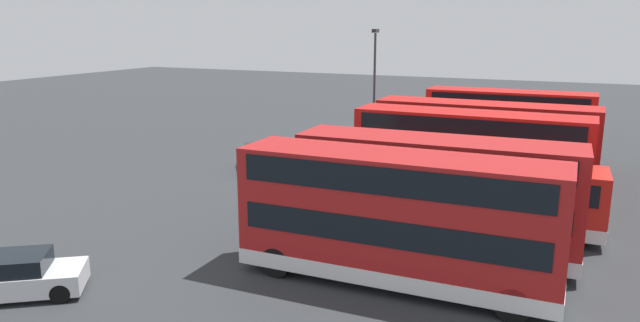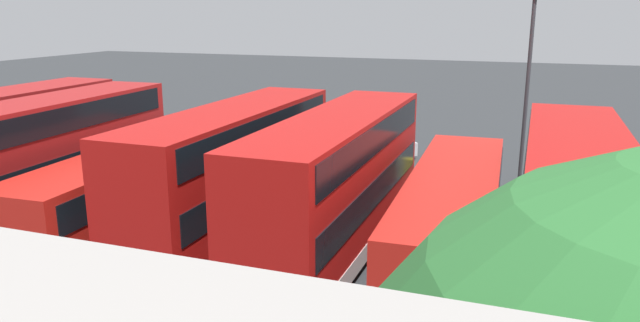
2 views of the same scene
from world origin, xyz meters
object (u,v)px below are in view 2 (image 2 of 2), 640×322
object	(u,v)px
car_small_green	(375,145)
waste_bin_yellow	(451,172)
bus_single_deck_second	(452,217)
car_hatchback_silver	(81,127)
bus_single_deck_fifth	(138,185)
bus_double_decker_seventh	(4,144)
bus_double_decker_fourth	(234,170)
lamp_post_tall	(528,82)
bus_double_decker_near_end	(572,209)
bus_double_decker_third	(338,181)
bus_double_decker_sixth	(59,153)

from	to	relation	value
car_small_green	waste_bin_yellow	distance (m)	5.58
bus_single_deck_second	car_hatchback_silver	world-z (taller)	bus_single_deck_second
car_hatchback_silver	car_small_green	bearing A→B (deg)	-175.69
bus_single_deck_fifth	car_small_green	distance (m)	14.28
bus_single_deck_fifth	bus_double_decker_seventh	distance (m)	7.06
bus_double_decker_fourth	bus_single_deck_fifth	bearing A→B (deg)	5.47
lamp_post_tall	bus_single_deck_fifth	bearing A→B (deg)	33.86
bus_double_decker_seventh	waste_bin_yellow	world-z (taller)	bus_double_decker_seventh
bus_single_deck_second	bus_double_decker_seventh	size ratio (longest dim) A/B	1.09
bus_double_decker_fourth	bus_double_decker_seventh	bearing A→B (deg)	-2.13
bus_double_decker_near_end	bus_double_decker_third	distance (m)	6.87
waste_bin_yellow	bus_double_decker_near_end	bearing A→B (deg)	114.54
bus_double_decker_sixth	car_hatchback_silver	bearing A→B (deg)	-50.99
bus_double_decker_fourth	bus_single_deck_fifth	xyz separation A→B (m)	(3.71, 0.36, -0.83)
bus_single_deck_fifth	car_small_green	xyz separation A→B (m)	(-5.25, -13.25, -0.92)
bus_double_decker_fourth	bus_double_decker_seventh	world-z (taller)	same
bus_double_decker_near_end	bus_double_decker_seventh	bearing A→B (deg)	-2.37
waste_bin_yellow	lamp_post_tall	bearing A→B (deg)	155.82
bus_double_decker_seventh	car_hatchback_silver	size ratio (longest dim) A/B	2.33
bus_double_decker_seventh	waste_bin_yellow	size ratio (longest dim) A/B	11.47
lamp_post_tall	bus_double_decker_sixth	bearing A→B (deg)	26.79
bus_double_decker_near_end	bus_double_decker_third	xyz separation A→B (m)	(6.86, -0.42, 0.00)
bus_single_deck_fifth	bus_double_decker_sixth	bearing A→B (deg)	-3.74
bus_double_decker_third	bus_double_decker_sixth	xyz separation A→B (m)	(11.18, 0.05, -0.00)
bus_single_deck_fifth	bus_double_decker_sixth	world-z (taller)	bus_double_decker_sixth
car_small_green	lamp_post_tall	xyz separation A→B (m)	(-7.51, 4.69, 4.20)
bus_double_decker_near_end	bus_double_decker_fourth	distance (m)	10.62
bus_double_decker_seventh	lamp_post_tall	size ratio (longest dim) A/B	1.30
bus_single_deck_second	bus_double_decker_third	bearing A→B (deg)	1.91
bus_single_deck_fifth	lamp_post_tall	bearing A→B (deg)	-146.14
bus_double_decker_fourth	bus_double_decker_third	bearing A→B (deg)	179.02
bus_double_decker_fourth	car_hatchback_silver	distance (m)	20.48
bus_double_decker_third	bus_double_decker_seventh	size ratio (longest dim) A/B	1.08
bus_double_decker_third	bus_double_decker_seventh	distance (m)	14.44
bus_double_decker_seventh	bus_double_decker_sixth	bearing A→B (deg)	171.11
car_hatchback_silver	bus_double_decker_sixth	bearing A→B (deg)	129.01
bus_single_deck_fifth	lamp_post_tall	xyz separation A→B (m)	(-12.76, -8.56, 3.27)
bus_double_decker_third	bus_double_decker_fourth	xyz separation A→B (m)	(3.75, -0.06, -0.00)
bus_double_decker_near_end	bus_double_decker_sixth	distance (m)	18.04
bus_double_decker_near_end	bus_single_deck_second	world-z (taller)	bus_double_decker_near_end
bus_single_deck_second	bus_double_decker_third	world-z (taller)	bus_double_decker_third
bus_double_decker_third	waste_bin_yellow	world-z (taller)	bus_double_decker_third
bus_double_decker_fourth	car_small_green	size ratio (longest dim) A/B	2.52
bus_single_deck_second	bus_double_decker_third	size ratio (longest dim) A/B	1.00
bus_single_deck_fifth	bus_double_decker_sixth	xyz separation A→B (m)	(3.72, -0.24, 0.82)
bus_double_decker_near_end	car_hatchback_silver	size ratio (longest dim) A/B	2.24
bus_double_decker_fourth	bus_double_decker_near_end	bearing A→B (deg)	177.39
bus_double_decker_sixth	bus_double_decker_seventh	size ratio (longest dim) A/B	0.98
car_hatchback_silver	waste_bin_yellow	size ratio (longest dim) A/B	4.92
bus_double_decker_fourth	waste_bin_yellow	size ratio (longest dim) A/B	11.95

